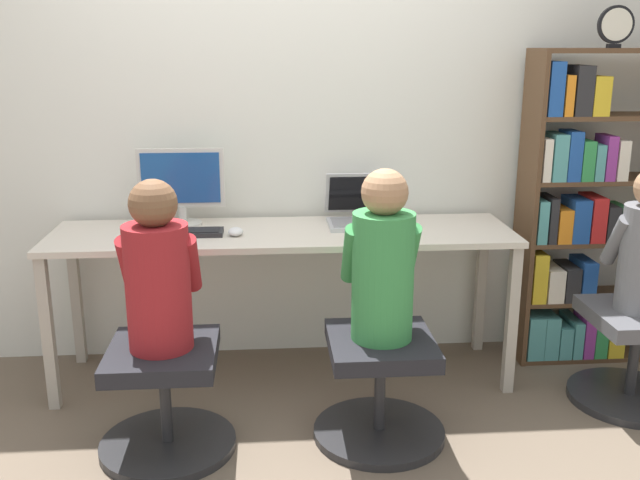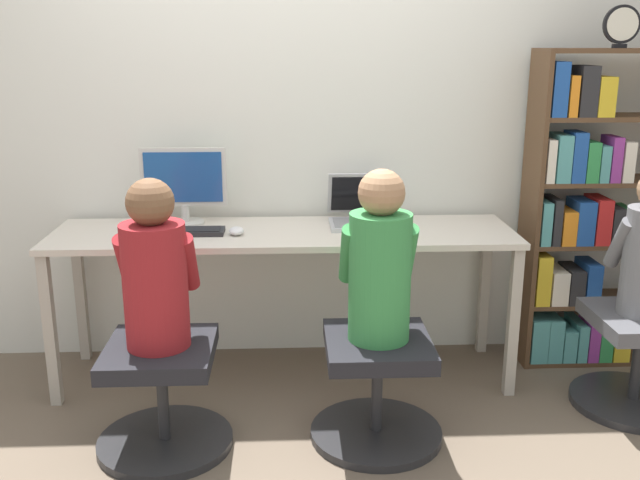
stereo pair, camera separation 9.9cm
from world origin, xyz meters
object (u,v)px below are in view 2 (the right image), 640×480
object	(u,v)px
desktop_monitor	(184,185)
person_at_monitor	(155,272)
office_chair_right	(377,386)
bookshelf	(588,225)
office_chair_left	(163,394)
office_chair_side	(638,358)
laptop	(360,214)
desk_clock	(622,25)
keyboard	(178,231)
person_at_laptop	(380,263)

from	to	relation	value
desktop_monitor	person_at_monitor	distance (m)	0.83
desktop_monitor	person_at_monitor	xyz separation A→B (m)	(-0.01, -0.81, -0.20)
office_chair_right	bookshelf	distance (m)	1.49
desktop_monitor	office_chair_left	bearing A→B (deg)	-91.00
person_at_monitor	bookshelf	distance (m)	2.23
office_chair_side	bookshelf	bearing A→B (deg)	98.14
laptop	office_chair_left	world-z (taller)	laptop
laptop	desk_clock	size ratio (longest dim) A/B	1.86
person_at_monitor	bookshelf	xyz separation A→B (m)	(2.09, 0.77, -0.03)
keyboard	person_at_laptop	world-z (taller)	person_at_laptop
keyboard	bookshelf	size ratio (longest dim) A/B	0.27
office_chair_right	office_chair_side	xyz separation A→B (m)	(1.26, 0.23, 0.00)
bookshelf	person_at_laptop	bearing A→B (deg)	-147.79
desktop_monitor	bookshelf	bearing A→B (deg)	-0.99
office_chair_right	office_chair_left	bearing A→B (deg)	-178.16
keyboard	office_chair_right	size ratio (longest dim) A/B	0.77
laptop	desktop_monitor	bearing A→B (deg)	177.88
office_chair_right	person_at_monitor	size ratio (longest dim) A/B	0.82
keyboard	person_at_laptop	distance (m)	1.08
person_at_monitor	bookshelf	world-z (taller)	bookshelf
office_chair_left	person_at_laptop	xyz separation A→B (m)	(0.91, 0.03, 0.55)
desktop_monitor	person_at_laptop	distance (m)	1.20
office_chair_right	desk_clock	world-z (taller)	desk_clock
laptop	bookshelf	xyz separation A→B (m)	(1.19, -0.00, -0.07)
laptop	office_chair_left	bearing A→B (deg)	-139.11
desktop_monitor	person_at_laptop	xyz separation A→B (m)	(0.90, -0.78, -0.18)
desktop_monitor	person_at_laptop	size ratio (longest dim) A/B	0.60
laptop	office_chair_right	size ratio (longest dim) A/B	0.64
office_chair_right	bookshelf	world-z (taller)	bookshelf
office_chair_side	office_chair_right	bearing A→B (deg)	-169.71
laptop	person_at_laptop	distance (m)	0.75
desktop_monitor	office_chair_left	xyz separation A→B (m)	(-0.01, -0.81, -0.74)
laptop	office_chair_right	distance (m)	0.95
desktop_monitor	office_chair_right	size ratio (longest dim) A/B	0.75
office_chair_side	person_at_laptop	bearing A→B (deg)	-169.94
laptop	office_chair_side	world-z (taller)	laptop
person_at_monitor	bookshelf	size ratio (longest dim) A/B	0.42
keyboard	office_chair_right	distance (m)	1.21
person_at_laptop	bookshelf	size ratio (longest dim) A/B	0.44
person_at_laptop	desktop_monitor	bearing A→B (deg)	138.99
office_chair_left	bookshelf	distance (m)	2.29
person_at_laptop	office_chair_side	world-z (taller)	person_at_laptop
office_chair_left	bookshelf	bearing A→B (deg)	20.41
desktop_monitor	laptop	distance (m)	0.90
desktop_monitor	keyboard	size ratio (longest dim) A/B	0.98
office_chair_left	office_chair_side	bearing A→B (deg)	6.77
keyboard	office_chair_side	bearing A→B (deg)	-9.38
desk_clock	laptop	bearing A→B (deg)	177.01
laptop	bookshelf	world-z (taller)	bookshelf
keyboard	bookshelf	xyz separation A→B (m)	(2.09, 0.16, -0.03)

